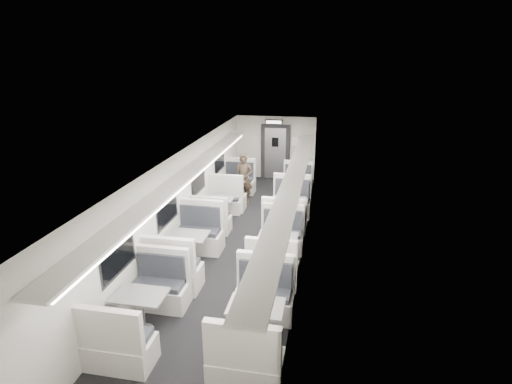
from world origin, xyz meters
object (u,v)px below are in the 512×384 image
at_px(booth_left_a, 234,189).
at_px(booth_left_c, 187,251).
at_px(booth_right_d, 256,325).
at_px(passenger, 244,179).
at_px(booth_right_b, 288,213).
at_px(booth_left_d, 142,313).
at_px(exit_sign, 274,122).
at_px(booth_right_a, 295,189).
at_px(booth_left_b, 219,209).
at_px(vestibule_door, 275,152).
at_px(booth_right_c, 278,251).

xyz_separation_m(booth_left_a, booth_left_c, (0.00, -4.46, 0.02)).
bearing_deg(booth_right_d, passenger, 103.87).
distance_m(booth_left_a, booth_right_b, 2.69).
bearing_deg(booth_right_b, booth_left_d, -112.06).
relative_size(booth_left_d, exit_sign, 3.47).
bearing_deg(booth_right_a, booth_left_a, -167.09).
bearing_deg(booth_left_d, booth_right_d, 0.71).
bearing_deg(booth_left_b, booth_right_a, 47.89).
xyz_separation_m(booth_left_a, vestibule_door, (1.00, 2.69, 0.64)).
height_order(booth_right_a, booth_right_c, booth_right_c).
distance_m(booth_left_d, booth_right_d, 2.00).
bearing_deg(booth_left_c, booth_left_d, -90.00).
height_order(booth_left_a, passenger, passenger).
bearing_deg(vestibule_door, booth_right_a, -65.91).
relative_size(booth_right_d, passenger, 1.35).
bearing_deg(booth_right_a, booth_left_d, -105.55).
bearing_deg(booth_left_c, passenger, 84.93).
bearing_deg(booth_left_d, booth_left_b, 90.00).
xyz_separation_m(booth_right_a, exit_sign, (-1.00, 1.75, 1.91)).
distance_m(booth_left_d, booth_right_a, 7.46).
bearing_deg(booth_right_c, booth_right_a, 90.00).
bearing_deg(exit_sign, vestibule_door, 90.00).
height_order(booth_right_d, vestibule_door, vestibule_door).
distance_m(booth_right_a, booth_right_b, 2.25).
xyz_separation_m(booth_right_a, booth_right_c, (0.00, -4.49, 0.02)).
height_order(booth_right_c, exit_sign, exit_sign).
bearing_deg(exit_sign, booth_right_a, -60.23).
xyz_separation_m(booth_left_d, booth_right_a, (2.00, 7.19, -0.02)).
xyz_separation_m(booth_left_d, vestibule_door, (1.00, 9.42, 0.65)).
relative_size(booth_left_a, booth_left_d, 1.04).
xyz_separation_m(booth_left_b, booth_left_d, (0.00, -4.97, 0.03)).
xyz_separation_m(booth_right_a, passenger, (-1.62, -0.61, 0.45)).
relative_size(booth_left_c, booth_right_b, 1.01).
distance_m(booth_left_d, passenger, 6.60).
bearing_deg(booth_right_a, vestibule_door, 114.09).
distance_m(booth_right_a, exit_sign, 2.78).
bearing_deg(passenger, booth_right_a, 21.38).
xyz_separation_m(booth_left_a, booth_left_b, (0.00, -1.75, -0.04)).
xyz_separation_m(booth_left_c, passenger, (0.38, 4.31, 0.40)).
relative_size(booth_left_d, booth_right_b, 0.94).
distance_m(booth_right_a, booth_right_d, 7.16).
relative_size(passenger, exit_sign, 2.63).
height_order(booth_left_d, booth_right_c, booth_left_d).
bearing_deg(vestibule_door, booth_right_d, -83.93).
relative_size(booth_right_b, booth_right_d, 1.04).
relative_size(booth_left_b, passenger, 1.23).
distance_m(booth_left_b, booth_right_a, 2.98).
height_order(booth_right_a, exit_sign, exit_sign).
bearing_deg(booth_left_a, booth_left_c, -90.00).
relative_size(booth_right_b, booth_right_c, 1.07).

